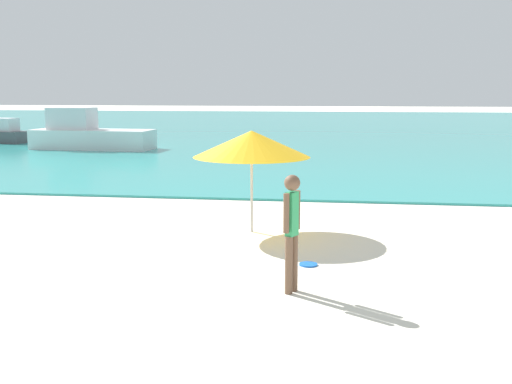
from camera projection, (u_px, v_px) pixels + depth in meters
water at (319, 127)px, 44.23m from camera, size 160.00×60.00×0.06m
person_standing at (292, 226)px, 8.08m from camera, size 0.21×0.34×1.59m
frisbee at (308, 264)px, 9.49m from camera, size 0.28×0.28×0.03m
boat_near at (88, 135)px, 27.35m from camera, size 5.49×2.05×1.83m
beach_umbrella at (252, 144)px, 11.45m from camera, size 2.20×2.20×1.93m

